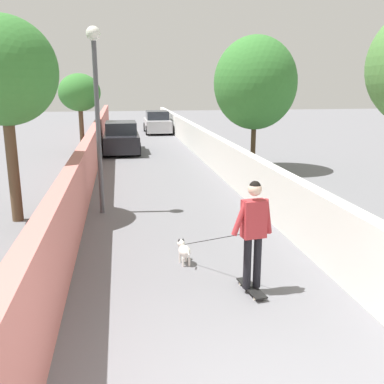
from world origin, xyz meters
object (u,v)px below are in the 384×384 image
skateboard (251,288)px  lamp_post (96,91)px  tree_right_distant (255,83)px  tree_left_far (80,93)px  car_near (121,138)px  car_far (157,123)px  person_skateboarder (254,226)px  dog (184,250)px  tree_left_near (3,72)px

skateboard → lamp_post: bearing=27.1°
tree_right_distant → skateboard: (-10.24, 3.15, -3.33)m
tree_left_far → car_near: size_ratio=0.95×
car_far → car_near: bearing=163.7°
tree_left_far → person_skateboarder: tree_left_far is taller
skateboard → person_skateboarder: size_ratio=0.45×
tree_right_distant → dog: size_ratio=3.18×
person_skateboarder → car_far: 24.61m
car_far → skateboard: bearing=178.7°
tree_left_far → car_far: bearing=-28.4°
car_near → car_far: size_ratio=1.03×
lamp_post → dog: (-3.75, -1.68, -2.93)m
tree_left_near → dog: size_ratio=3.04×
tree_left_near → tree_left_far: bearing=-3.6°
person_skateboarder → car_far: (24.60, -0.56, -0.43)m
person_skateboarder → car_near: person_skateboarder is taller
skateboard → car_near: (15.85, 2.01, 0.65)m
tree_left_far → car_far: tree_left_far is taller
tree_left_near → dog: tree_left_near is taller
tree_left_near → tree_right_distant: 9.59m
car_near → car_far: same height
tree_right_distant → dog: 10.27m
tree_right_distant → car_near: size_ratio=1.26×
skateboard → car_near: 15.99m
tree_left_far → car_far: size_ratio=0.97×
dog → car_far: 23.31m
tree_left_far → tree_right_distant: tree_right_distant is taller
lamp_post → skateboard: bearing=-152.9°
tree_right_distant → car_far: bearing=10.2°
tree_right_distant → tree_left_near: bearing=125.0°
tree_left_far → tree_right_distant: size_ratio=0.75×
tree_left_near → person_skateboarder: bearing=-135.3°
tree_left_near → car_near: 11.80m
tree_right_distant → skateboard: size_ratio=6.31×
tree_left_near → dog: 6.08m
tree_left_near → tree_right_distant: (5.50, -7.85, -0.23)m
person_skateboarder → car_near: size_ratio=0.44×
skateboard → person_skateboarder: 1.08m
dog → car_near: size_ratio=0.40×
tree_right_distant → car_near: tree_right_distant is taller
tree_left_far → car_near: 2.99m
tree_left_near → person_skateboarder: size_ratio=2.73×
dog → tree_right_distant: bearing=-24.7°
skateboard → car_near: bearing=7.2°
tree_left_far → skateboard: size_ratio=4.74×
tree_left_far → skateboard: (-16.24, -3.97, -2.88)m
lamp_post → car_far: size_ratio=1.19×
lamp_post → car_near: 11.05m
lamp_post → car_near: lamp_post is taller
dog → car_near: (14.50, 1.08, 0.44)m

